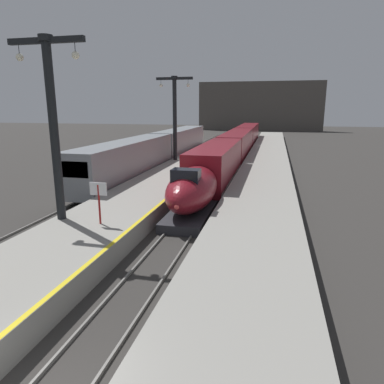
% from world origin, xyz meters
% --- Properties ---
extents(platform_left, '(4.80, 110.00, 1.05)m').
position_xyz_m(platform_left, '(-4.05, 24.75, 0.53)').
color(platform_left, gray).
rests_on(platform_left, ground).
extents(platform_right, '(4.80, 110.00, 1.05)m').
position_xyz_m(platform_right, '(4.05, 24.75, 0.53)').
color(platform_right, gray).
rests_on(platform_right, ground).
extents(platform_left_safety_stripe, '(0.20, 107.80, 0.01)m').
position_xyz_m(platform_left_safety_stripe, '(-1.77, 24.75, 1.05)').
color(platform_left_safety_stripe, yellow).
rests_on(platform_left_safety_stripe, platform_left).
extents(rail_main_left, '(0.08, 110.00, 0.12)m').
position_xyz_m(rail_main_left, '(-0.75, 27.50, 0.06)').
color(rail_main_left, slate).
rests_on(rail_main_left, ground).
extents(rail_main_right, '(0.08, 110.00, 0.12)m').
position_xyz_m(rail_main_right, '(0.75, 27.50, 0.06)').
color(rail_main_right, slate).
rests_on(rail_main_right, ground).
extents(rail_secondary_left, '(0.08, 110.00, 0.12)m').
position_xyz_m(rail_secondary_left, '(-8.85, 27.50, 0.06)').
color(rail_secondary_left, slate).
rests_on(rail_secondary_left, ground).
extents(rail_secondary_right, '(0.08, 110.00, 0.12)m').
position_xyz_m(rail_secondary_right, '(-7.35, 27.50, 0.06)').
color(rail_secondary_right, slate).
rests_on(rail_secondary_right, ground).
extents(highspeed_train_main, '(2.92, 57.27, 3.60)m').
position_xyz_m(highspeed_train_main, '(0.00, 39.55, 1.95)').
color(highspeed_train_main, maroon).
rests_on(highspeed_train_main, ground).
extents(regional_train_adjacent, '(2.85, 36.60, 3.80)m').
position_xyz_m(regional_train_adjacent, '(-8.10, 33.23, 2.13)').
color(regional_train_adjacent, gray).
rests_on(regional_train_adjacent, ground).
extents(station_column_mid, '(4.00, 0.68, 9.01)m').
position_xyz_m(station_column_mid, '(-5.90, 10.28, 6.48)').
color(station_column_mid, black).
rests_on(station_column_mid, platform_left).
extents(station_column_far, '(4.00, 0.68, 8.92)m').
position_xyz_m(station_column_far, '(-5.90, 32.11, 6.43)').
color(station_column_far, black).
rests_on(station_column_far, platform_left).
extents(departure_info_board, '(0.90, 0.10, 2.12)m').
position_xyz_m(departure_info_board, '(-3.52, 9.98, 2.56)').
color(departure_info_board, maroon).
rests_on(departure_info_board, platform_left).
extents(terminus_back_wall, '(36.00, 2.00, 14.00)m').
position_xyz_m(terminus_back_wall, '(0.00, 102.00, 7.00)').
color(terminus_back_wall, '#4C4742').
rests_on(terminus_back_wall, ground).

